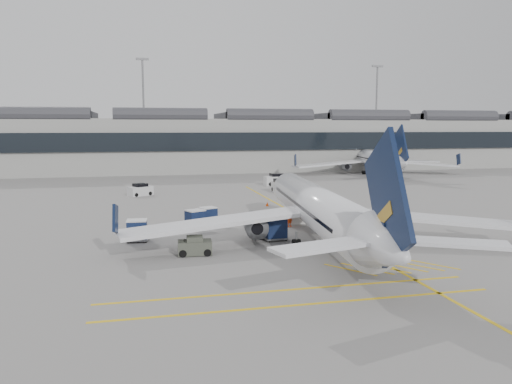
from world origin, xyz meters
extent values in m
plane|color=gray|center=(0.00, 0.00, 0.00)|extent=(220.00, 220.00, 0.00)
cube|color=#9E9E99|center=(0.00, 72.00, 5.50)|extent=(200.00, 20.00, 11.00)
cube|color=black|center=(0.00, 61.80, 6.50)|extent=(200.00, 0.50, 3.60)
cube|color=#38383D|center=(0.00, 72.00, 11.70)|extent=(200.00, 18.00, 1.40)
cylinder|color=slate|center=(-5.00, 86.00, 12.50)|extent=(0.44, 0.44, 25.00)
cube|color=slate|center=(-5.00, 86.00, 25.20)|extent=(3.00, 0.60, 0.50)
cylinder|color=slate|center=(55.00, 86.00, 12.50)|extent=(0.44, 0.44, 25.00)
cube|color=slate|center=(55.00, 86.00, 25.20)|extent=(3.00, 0.60, 0.50)
cube|color=gold|center=(10.00, 10.00, 0.01)|extent=(0.25, 60.00, 0.01)
cylinder|color=silver|center=(7.84, 1.42, 2.79)|extent=(6.33, 26.77, 3.33)
cone|color=silver|center=(9.55, 16.38, 2.79)|extent=(3.71, 3.90, 3.33)
cone|color=silver|center=(6.08, -13.89, 3.14)|extent=(3.79, 4.60, 3.33)
cube|color=silver|center=(-0.67, 1.06, 1.99)|extent=(15.39, 6.12, 0.31)
cube|color=silver|center=(16.04, -0.86, 1.99)|extent=(15.02, 9.15, 0.31)
cylinder|color=slate|center=(2.78, 2.44, 1.37)|extent=(2.21, 3.38, 1.86)
cylinder|color=slate|center=(12.99, 1.28, 1.37)|extent=(2.21, 3.38, 1.86)
cube|color=#0B1633|center=(6.14, -13.36, 5.62)|extent=(1.03, 6.73, 7.42)
cylinder|color=black|center=(8.99, 11.54, 0.28)|extent=(0.31, 0.59, 0.57)
cylinder|color=black|center=(5.38, -0.53, 0.35)|extent=(0.70, 0.77, 0.71)
cylinder|color=black|center=(9.78, -1.03, 0.35)|extent=(0.70, 0.77, 0.71)
cylinder|color=silver|center=(39.89, 56.99, 2.94)|extent=(7.58, 28.21, 3.51)
cone|color=silver|center=(42.22, 72.68, 2.94)|extent=(4.02, 4.21, 3.51)
cone|color=silver|center=(37.51, 40.92, 3.31)|extent=(4.13, 4.95, 3.51)
cube|color=silver|center=(30.92, 56.90, 2.10)|extent=(16.20, 5.95, 0.33)
cube|color=silver|center=(48.46, 54.30, 2.10)|extent=(15.70, 10.07, 0.33)
cylinder|color=slate|center=(34.61, 58.24, 1.45)|extent=(2.43, 3.61, 1.96)
cylinder|color=slate|center=(45.32, 56.65, 1.45)|extent=(2.43, 3.61, 1.96)
cube|color=#0B1633|center=(37.59, 41.48, 5.93)|extent=(1.32, 7.07, 7.82)
cylinder|color=black|center=(41.47, 67.60, 0.30)|extent=(0.35, 0.63, 0.60)
cylinder|color=black|center=(37.24, 55.02, 0.37)|extent=(0.76, 0.83, 0.75)
cylinder|color=black|center=(41.86, 54.34, 0.37)|extent=(0.76, 0.83, 0.75)
cube|color=beige|center=(8.42, 9.26, 0.34)|extent=(3.73, 1.48, 0.69)
cube|color=black|center=(9.41, 9.26, 1.13)|extent=(3.33, 1.09, 1.45)
cube|color=beige|center=(7.35, 9.27, 1.03)|extent=(0.89, 1.28, 0.88)
cylinder|color=black|center=(7.05, 8.58, 0.22)|extent=(0.43, 0.18, 0.43)
cylinder|color=black|center=(7.05, 9.95, 0.22)|extent=(0.43, 0.18, 0.43)
cylinder|color=black|center=(9.80, 8.57, 0.22)|extent=(0.43, 0.18, 0.43)
cylinder|color=black|center=(9.80, 9.95, 0.22)|extent=(0.43, 0.18, 0.43)
cube|color=gray|center=(4.50, 2.52, 0.20)|extent=(1.95, 1.66, 0.13)
cube|color=#111F45|center=(4.50, 2.52, 1.06)|extent=(1.79, 1.59, 1.57)
cube|color=silver|center=(4.50, 2.52, 1.89)|extent=(1.85, 1.65, 0.11)
cylinder|color=black|center=(3.79, 1.87, 0.12)|extent=(0.25, 0.13, 0.24)
cylinder|color=black|center=(3.70, 3.06, 0.12)|extent=(0.25, 0.13, 0.24)
cylinder|color=black|center=(5.31, 1.99, 0.12)|extent=(0.25, 0.13, 0.24)
cylinder|color=black|center=(5.21, 3.18, 0.12)|extent=(0.25, 0.13, 0.24)
cube|color=gray|center=(-0.02, 10.48, 0.17)|extent=(1.97, 1.81, 0.11)
cube|color=#111F45|center=(-0.02, 10.48, 0.92)|extent=(1.82, 1.72, 1.37)
cube|color=silver|center=(-0.02, 10.48, 1.64)|extent=(1.88, 1.78, 0.09)
cylinder|color=black|center=(-0.45, 9.76, 0.10)|extent=(0.23, 0.16, 0.21)
cylinder|color=black|center=(-0.82, 10.72, 0.10)|extent=(0.23, 0.16, 0.21)
cylinder|color=black|center=(0.78, 10.24, 0.10)|extent=(0.23, 0.16, 0.21)
cylinder|color=black|center=(0.40, 11.21, 0.10)|extent=(0.23, 0.16, 0.21)
cube|color=gray|center=(-1.43, 8.82, 0.18)|extent=(2.08, 1.94, 0.12)
cube|color=#111F45|center=(-1.43, 8.82, 0.96)|extent=(1.93, 1.83, 1.42)
cube|color=silver|center=(-1.43, 8.82, 1.70)|extent=(1.99, 1.90, 0.10)
cylinder|color=black|center=(-1.83, 8.05, 0.11)|extent=(0.24, 0.18, 0.22)
cylinder|color=black|center=(-2.27, 9.03, 0.11)|extent=(0.24, 0.18, 0.22)
cylinder|color=black|center=(-0.58, 8.62, 0.11)|extent=(0.24, 0.18, 0.22)
cylinder|color=black|center=(-1.03, 9.60, 0.11)|extent=(0.24, 0.18, 0.22)
cube|color=gray|center=(-6.64, 4.63, 0.18)|extent=(1.81, 1.53, 0.12)
cube|color=#111F45|center=(-6.64, 4.63, 0.99)|extent=(1.66, 1.47, 1.47)
cube|color=silver|center=(-6.64, 4.63, 1.76)|extent=(1.71, 1.52, 0.10)
cylinder|color=black|center=(-7.39, 4.12, 0.11)|extent=(0.23, 0.12, 0.22)
cylinder|color=black|center=(-7.31, 5.23, 0.11)|extent=(0.23, 0.12, 0.22)
cylinder|color=black|center=(-5.98, 4.02, 0.11)|extent=(0.23, 0.12, 0.22)
cylinder|color=black|center=(-5.90, 5.13, 0.11)|extent=(0.23, 0.12, 0.22)
imported|color=red|center=(7.34, 7.59, 1.01)|extent=(0.86, 0.85, 2.01)
imported|color=#DC3D0B|center=(4.12, 5.70, 0.94)|extent=(1.06, 0.92, 1.88)
cube|color=#484C41|center=(-2.50, -0.73, 0.54)|extent=(2.56, 1.65, 0.98)
cube|color=#484C41|center=(-2.50, -0.73, 1.13)|extent=(1.26, 1.26, 0.49)
cylinder|color=black|center=(-3.43, -1.30, 0.28)|extent=(0.57, 0.29, 0.55)
cylinder|color=black|center=(-3.33, -0.02, 0.28)|extent=(0.57, 0.29, 0.55)
cylinder|color=black|center=(-1.66, -1.43, 0.28)|extent=(0.57, 0.29, 0.55)
cylinder|color=black|center=(-1.57, -0.16, 0.28)|extent=(0.57, 0.29, 0.55)
cone|color=#F24C0A|center=(8.37, 20.16, 0.27)|extent=(0.39, 0.39, 0.54)
cone|color=#F24C0A|center=(15.58, 7.83, 0.25)|extent=(0.36, 0.36, 0.51)
cube|color=silver|center=(-6.31, 33.04, 0.63)|extent=(3.62, 3.05, 1.26)
cube|color=black|center=(-6.31, 33.04, 1.40)|extent=(2.18, 2.15, 0.54)
cylinder|color=black|center=(-6.86, 31.87, 0.27)|extent=(0.57, 0.45, 0.54)
cylinder|color=black|center=(-7.60, 33.11, 0.27)|extent=(0.57, 0.45, 0.54)
cylinder|color=black|center=(-5.01, 32.98, 0.27)|extent=(0.57, 0.45, 0.54)
cylinder|color=black|center=(-5.75, 34.22, 0.27)|extent=(0.57, 0.45, 0.54)
cube|color=silver|center=(13.44, 31.95, 0.74)|extent=(1.97, 3.83, 1.48)
cube|color=black|center=(13.44, 31.95, 1.63)|extent=(1.83, 1.93, 0.63)
cylinder|color=black|center=(14.30, 30.70, 0.32)|extent=(0.24, 0.64, 0.63)
cylinder|color=black|center=(12.62, 30.67, 0.32)|extent=(0.24, 0.64, 0.63)
cylinder|color=black|center=(14.25, 33.23, 0.32)|extent=(0.24, 0.64, 0.63)
cylinder|color=black|center=(12.57, 33.20, 0.32)|extent=(0.24, 0.64, 0.63)
cube|color=silver|center=(15.15, 40.63, 0.74)|extent=(3.89, 2.07, 1.48)
cube|color=black|center=(15.15, 40.63, 1.64)|extent=(1.98, 1.88, 0.63)
cylinder|color=black|center=(13.92, 39.73, 0.32)|extent=(0.64, 0.26, 0.63)
cylinder|color=black|center=(13.84, 41.42, 0.32)|extent=(0.64, 0.26, 0.63)
cylinder|color=black|center=(16.45, 39.84, 0.32)|extent=(0.64, 0.26, 0.63)
cylinder|color=black|center=(16.37, 41.53, 0.32)|extent=(0.64, 0.26, 0.63)
camera|label=1|loc=(-6.26, -36.60, 9.30)|focal=35.00mm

